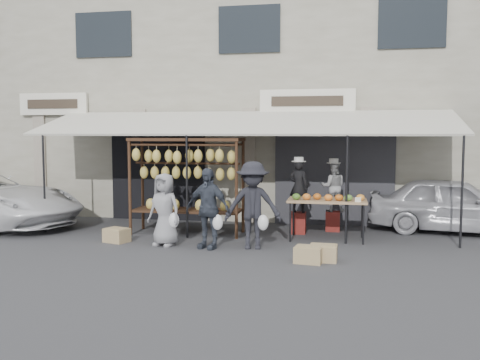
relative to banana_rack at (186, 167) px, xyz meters
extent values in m
plane|color=#2D2D30|center=(1.14, -1.56, -1.57)|extent=(90.00, 90.00, 0.00)
cube|color=#A8A392|center=(1.14, 4.94, 1.93)|extent=(24.00, 6.00, 7.00)
cube|color=#232328|center=(3.34, 1.90, -0.32)|extent=(3.00, 0.10, 2.50)
cube|color=black|center=(-1.36, 1.90, -0.32)|extent=(2.60, 0.10, 2.50)
cube|color=silver|center=(2.64, 1.84, 1.58)|extent=(2.40, 0.10, 0.60)
cube|color=silver|center=(-4.36, 1.84, 1.58)|extent=(2.00, 0.10, 0.60)
cube|color=beige|center=(1.14, 0.74, 1.03)|extent=(10.00, 2.34, 0.63)
cylinder|color=black|center=(-3.36, -0.41, -0.42)|extent=(0.05, 0.05, 2.30)
cylinder|color=black|center=(0.14, -0.41, -0.42)|extent=(0.05, 0.05, 2.30)
cylinder|color=black|center=(3.64, -0.41, -0.42)|extent=(0.05, 0.05, 2.30)
cylinder|color=black|center=(5.94, -0.41, -0.42)|extent=(0.05, 0.05, 2.30)
cylinder|color=black|center=(-1.25, -0.34, -0.47)|extent=(0.07, 0.07, 2.20)
cylinder|color=black|center=(1.25, -0.34, -0.47)|extent=(0.07, 0.07, 2.20)
cylinder|color=black|center=(-1.25, 0.46, -0.47)|extent=(0.07, 0.07, 2.20)
cylinder|color=black|center=(1.25, 0.46, -0.47)|extent=(0.07, 0.07, 2.20)
cube|color=black|center=(0.00, 0.06, 0.63)|extent=(2.60, 0.90, 0.07)
cylinder|color=black|center=(0.00, -0.29, 0.51)|extent=(2.50, 0.05, 0.05)
cylinder|color=black|center=(0.00, 0.41, 0.51)|extent=(2.50, 0.05, 0.05)
cylinder|color=black|center=(0.00, 0.06, 0.08)|extent=(2.50, 0.05, 0.05)
cube|color=black|center=(0.00, 0.06, -1.02)|extent=(2.50, 0.80, 0.05)
ellipsoid|color=tan|center=(-1.10, -0.29, 0.28)|extent=(0.20, 0.18, 0.30)
ellipsoid|color=tan|center=(-0.86, -0.14, 0.25)|extent=(0.20, 0.18, 0.30)
ellipsoid|color=tan|center=(-0.61, -0.29, 0.25)|extent=(0.20, 0.18, 0.30)
ellipsoid|color=tan|center=(-0.37, -0.14, 0.25)|extent=(0.20, 0.18, 0.30)
ellipsoid|color=tan|center=(-0.12, -0.29, 0.23)|extent=(0.20, 0.18, 0.30)
ellipsoid|color=tan|center=(0.12, -0.14, 0.26)|extent=(0.20, 0.18, 0.30)
ellipsoid|color=tan|center=(0.37, -0.29, 0.26)|extent=(0.20, 0.18, 0.30)
ellipsoid|color=tan|center=(0.61, -0.14, 0.28)|extent=(0.20, 0.18, 0.30)
ellipsoid|color=tan|center=(0.86, -0.29, 0.27)|extent=(0.20, 0.18, 0.30)
ellipsoid|color=tan|center=(1.10, -0.14, 0.24)|extent=(0.20, 0.18, 0.30)
ellipsoid|color=tan|center=(-1.05, 0.06, -0.15)|extent=(0.20, 0.18, 0.30)
ellipsoid|color=tan|center=(-0.79, 0.06, -0.15)|extent=(0.20, 0.18, 0.30)
ellipsoid|color=tan|center=(-0.52, 0.06, -0.14)|extent=(0.20, 0.18, 0.30)
ellipsoid|color=tan|center=(-0.26, 0.06, -0.14)|extent=(0.20, 0.18, 0.30)
ellipsoid|color=tan|center=(0.00, 0.06, -0.14)|extent=(0.20, 0.18, 0.30)
ellipsoid|color=tan|center=(0.26, 0.06, -0.13)|extent=(0.20, 0.18, 0.30)
ellipsoid|color=tan|center=(0.53, 0.06, -0.17)|extent=(0.20, 0.18, 0.30)
ellipsoid|color=tan|center=(0.79, 0.06, -0.17)|extent=(0.20, 0.18, 0.30)
ellipsoid|color=tan|center=(1.05, 0.06, -0.15)|extent=(0.20, 0.18, 0.30)
cube|color=#A98258|center=(3.22, -0.07, -0.70)|extent=(1.70, 0.90, 0.05)
cylinder|color=black|center=(2.45, -0.44, -1.15)|extent=(0.04, 0.04, 0.85)
cylinder|color=black|center=(3.99, -0.44, -1.15)|extent=(0.04, 0.04, 0.85)
cylinder|color=black|center=(2.45, 0.30, -1.15)|extent=(0.04, 0.04, 0.85)
cylinder|color=black|center=(3.99, 0.30, -1.15)|extent=(0.04, 0.04, 0.85)
ellipsoid|color=#477226|center=(2.57, -0.29, -0.60)|extent=(0.18, 0.14, 0.14)
ellipsoid|color=orange|center=(2.79, -0.26, -0.60)|extent=(0.18, 0.14, 0.14)
ellipsoid|color=#B25919|center=(3.01, -0.18, -0.60)|extent=(0.18, 0.14, 0.14)
ellipsoid|color=orange|center=(3.26, -0.30, -0.60)|extent=(0.18, 0.14, 0.14)
ellipsoid|color=#B25919|center=(3.48, -0.28, -0.60)|extent=(0.18, 0.14, 0.14)
ellipsoid|color=#598C33|center=(3.67, -0.29, -0.60)|extent=(0.18, 0.14, 0.14)
ellipsoid|color=orange|center=(3.93, -0.19, -0.60)|extent=(0.18, 0.14, 0.14)
imported|color=black|center=(2.54, 0.58, -0.46)|extent=(0.50, 0.38, 1.22)
imported|color=#9A9A9B|center=(3.33, 1.04, -0.50)|extent=(0.60, 0.48, 1.20)
imported|color=gray|center=(-0.08, -1.32, -0.81)|extent=(0.85, 0.67, 1.52)
imported|color=#343A46|center=(0.86, -1.40, -0.75)|extent=(1.04, 0.67, 1.65)
imported|color=black|center=(1.77, -1.26, -0.68)|extent=(1.24, 0.84, 1.78)
cube|color=maroon|center=(2.54, 0.58, -1.32)|extent=(0.37, 0.37, 0.50)
cube|color=maroon|center=(3.33, 1.04, -1.34)|extent=(0.37, 0.37, 0.47)
cube|color=tan|center=(2.97, -2.25, -1.42)|extent=(0.54, 0.44, 0.30)
cube|color=tan|center=(3.22, -2.07, -1.42)|extent=(0.51, 0.39, 0.30)
cube|color=tan|center=(-1.22, -1.18, -1.42)|extent=(0.59, 0.52, 0.30)
imported|color=#B5B5BB|center=(6.15, 1.37, -0.91)|extent=(4.09, 2.20, 1.32)
camera|label=1|loc=(3.55, -11.84, 0.77)|focal=40.00mm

